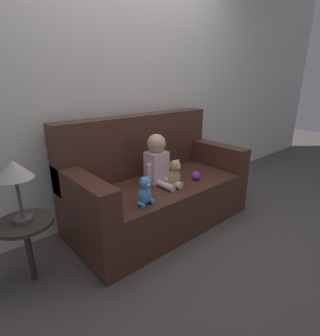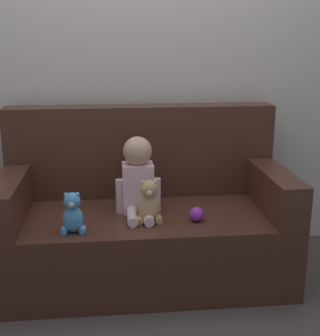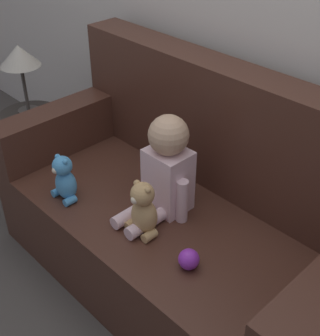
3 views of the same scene
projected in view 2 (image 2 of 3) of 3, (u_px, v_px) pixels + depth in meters
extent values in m
plane|color=#4C4742|center=(146.00, 276.00, 2.86)|extent=(12.00, 12.00, 0.00)
cube|color=silver|center=(138.00, 55.00, 2.98)|extent=(8.00, 0.05, 2.60)
cube|color=#47281E|center=(145.00, 244.00, 2.80)|extent=(1.67, 0.81, 0.43)
cube|color=#47281E|center=(141.00, 151.00, 2.97)|extent=(1.67, 0.18, 0.57)
cube|color=#47281E|center=(11.00, 196.00, 2.64)|extent=(0.16, 0.81, 0.24)
cube|color=#47281E|center=(271.00, 187.00, 2.79)|extent=(0.16, 0.81, 0.24)
cube|color=silver|center=(138.00, 187.00, 2.71)|extent=(0.18, 0.15, 0.28)
sphere|color=tan|center=(137.00, 151.00, 2.65)|extent=(0.17, 0.17, 0.17)
cylinder|color=silver|center=(132.00, 217.00, 2.58)|extent=(0.06, 0.19, 0.06)
cylinder|color=silver|center=(148.00, 216.00, 2.58)|extent=(0.06, 0.19, 0.06)
cylinder|color=silver|center=(120.00, 196.00, 2.69)|extent=(0.05, 0.05, 0.20)
cylinder|color=silver|center=(156.00, 195.00, 2.71)|extent=(0.05, 0.05, 0.20)
ellipsoid|color=tan|center=(149.00, 208.00, 2.56)|extent=(0.12, 0.10, 0.16)
sphere|color=tan|center=(149.00, 189.00, 2.52)|extent=(0.10, 0.10, 0.10)
sphere|color=tan|center=(143.00, 183.00, 2.51)|extent=(0.03, 0.03, 0.03)
sphere|color=tan|center=(155.00, 182.00, 2.52)|extent=(0.03, 0.03, 0.03)
sphere|color=beige|center=(149.00, 193.00, 2.49)|extent=(0.03, 0.03, 0.03)
cylinder|color=tan|center=(140.00, 220.00, 2.55)|extent=(0.04, 0.06, 0.04)
cylinder|color=tan|center=(159.00, 219.00, 2.56)|extent=(0.04, 0.06, 0.04)
ellipsoid|color=#4C9EDB|center=(73.00, 219.00, 2.43)|extent=(0.11, 0.09, 0.14)
sphere|color=#4C9EDB|center=(72.00, 201.00, 2.39)|extent=(0.09, 0.09, 0.09)
sphere|color=#4C9EDB|center=(66.00, 195.00, 2.38)|extent=(0.02, 0.02, 0.02)
sphere|color=#4C9EDB|center=(77.00, 195.00, 2.39)|extent=(0.02, 0.02, 0.02)
sphere|color=beige|center=(72.00, 204.00, 2.36)|extent=(0.03, 0.03, 0.03)
cylinder|color=#4C9EDB|center=(64.00, 231.00, 2.42)|extent=(0.04, 0.06, 0.04)
cylinder|color=#4C9EDB|center=(82.00, 230.00, 2.43)|extent=(0.04, 0.06, 0.04)
sphere|color=purple|center=(197.00, 214.00, 2.58)|extent=(0.08, 0.08, 0.08)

